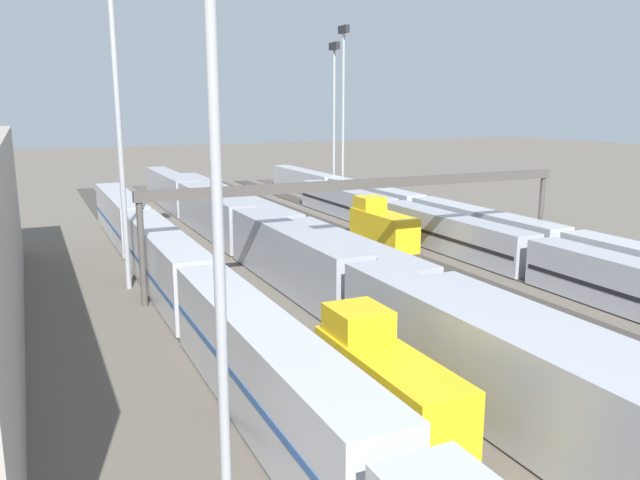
# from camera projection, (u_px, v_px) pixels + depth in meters

# --- Properties ---
(ground_plane) EXTENTS (400.00, 400.00, 0.00)m
(ground_plane) POSITION_uv_depth(u_px,v_px,m) (338.00, 262.00, 61.90)
(ground_plane) COLOR #60594F
(track_bed_0) EXTENTS (140.00, 2.80, 0.12)m
(track_bed_0) POSITION_uv_depth(u_px,v_px,m) (482.00, 245.00, 69.08)
(track_bed_0) COLOR #4C443D
(track_bed_0) RESTS_ON ground_plane
(track_bed_1) EXTENTS (140.00, 2.80, 0.12)m
(track_bed_1) POSITION_uv_depth(u_px,v_px,m) (444.00, 250.00, 67.03)
(track_bed_1) COLOR #3D3833
(track_bed_1) RESTS_ON ground_plane
(track_bed_2) EXTENTS (140.00, 2.80, 0.12)m
(track_bed_2) POSITION_uv_depth(u_px,v_px,m) (404.00, 254.00, 64.97)
(track_bed_2) COLOR #3D3833
(track_bed_2) RESTS_ON ground_plane
(track_bed_3) EXTENTS (140.00, 2.80, 0.12)m
(track_bed_3) POSITION_uv_depth(u_px,v_px,m) (361.00, 259.00, 62.92)
(track_bed_3) COLOR #4C443D
(track_bed_3) RESTS_ON ground_plane
(track_bed_4) EXTENTS (140.00, 2.80, 0.12)m
(track_bed_4) POSITION_uv_depth(u_px,v_px,m) (315.00, 264.00, 60.87)
(track_bed_4) COLOR #3D3833
(track_bed_4) RESTS_ON ground_plane
(track_bed_5) EXTENTS (140.00, 2.80, 0.12)m
(track_bed_5) POSITION_uv_depth(u_px,v_px,m) (266.00, 270.00, 58.81)
(track_bed_5) COLOR #4C443D
(track_bed_5) RESTS_ON ground_plane
(track_bed_6) EXTENTS (140.00, 2.80, 0.12)m
(track_bed_6) POSITION_uv_depth(u_px,v_px,m) (214.00, 276.00, 56.76)
(track_bed_6) COLOR #4C443D
(track_bed_6) RESTS_ON ground_plane
(track_bed_7) EXTENTS (140.00, 2.80, 0.12)m
(track_bed_7) POSITION_uv_depth(u_px,v_px,m) (157.00, 282.00, 54.70)
(track_bed_7) COLOR #3D3833
(track_bed_7) RESTS_ON ground_plane
(train_on_track_1) EXTENTS (95.60, 3.06, 3.80)m
(train_on_track_1) POSITION_uv_depth(u_px,v_px,m) (535.00, 258.00, 54.94)
(train_on_track_1) COLOR #A8AAB2
(train_on_track_1) RESTS_ON ground_plane
(train_on_track_7) EXTENTS (95.60, 3.06, 5.00)m
(train_on_track_7) POSITION_uv_depth(u_px,v_px,m) (200.00, 301.00, 40.83)
(train_on_track_7) COLOR #B7BABF
(train_on_track_7) RESTS_ON ground_plane
(train_on_track_2) EXTENTS (10.00, 3.00, 5.00)m
(train_on_track_2) POSITION_uv_depth(u_px,v_px,m) (382.00, 227.00, 68.55)
(train_on_track_2) COLOR gold
(train_on_track_2) RESTS_ON ground_plane
(train_on_track_4) EXTENTS (114.80, 3.06, 4.40)m
(train_on_track_4) POSITION_uv_depth(u_px,v_px,m) (338.00, 254.00, 56.13)
(train_on_track_4) COLOR black
(train_on_track_4) RESTS_ON ground_plane
(train_on_track_6) EXTENTS (10.00, 3.00, 5.00)m
(train_on_track_6) POSITION_uv_depth(u_px,v_px,m) (385.00, 384.00, 29.67)
(train_on_track_6) COLOR gold
(train_on_track_6) RESTS_ON ground_plane
(train_on_track_5) EXTENTS (95.60, 3.00, 5.00)m
(train_on_track_5) POSITION_uv_depth(u_px,v_px,m) (246.00, 232.00, 63.47)
(train_on_track_5) COLOR #A8AAB2
(train_on_track_5) RESTS_ON ground_plane
(train_on_track_0) EXTENTS (119.80, 3.00, 3.80)m
(train_on_track_0) POSITION_uv_depth(u_px,v_px,m) (481.00, 227.00, 68.90)
(train_on_track_0) COLOR #B7BABF
(train_on_track_0) RESTS_ON ground_plane
(light_mast_0) EXTENTS (2.80, 0.70, 27.62)m
(light_mast_0) POSITION_uv_depth(u_px,v_px,m) (343.00, 90.00, 103.01)
(light_mast_0) COLOR #9EA0A5
(light_mast_0) RESTS_ON ground_plane
(light_mast_1) EXTENTS (2.80, 0.70, 31.55)m
(light_mast_1) POSITION_uv_depth(u_px,v_px,m) (113.00, 44.00, 48.91)
(light_mast_1) COLOR #9EA0A5
(light_mast_1) RESTS_ON ground_plane
(light_mast_2) EXTENTS (2.80, 0.70, 25.31)m
(light_mast_2) POSITION_uv_depth(u_px,v_px,m) (334.00, 98.00, 105.92)
(light_mast_2) COLOR #9EA0A5
(light_mast_2) RESTS_ON ground_plane
(light_mast_3) EXTENTS (2.80, 0.70, 27.11)m
(light_mast_3) POSITION_uv_depth(u_px,v_px,m) (211.00, 37.00, 22.01)
(light_mast_3) COLOR #9EA0A5
(light_mast_3) RESTS_ON ground_plane
(signal_gantry) EXTENTS (0.70, 40.00, 8.80)m
(signal_gantry) POSITION_uv_depth(u_px,v_px,m) (371.00, 191.00, 54.77)
(signal_gantry) COLOR #4C4742
(signal_gantry) RESTS_ON ground_plane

